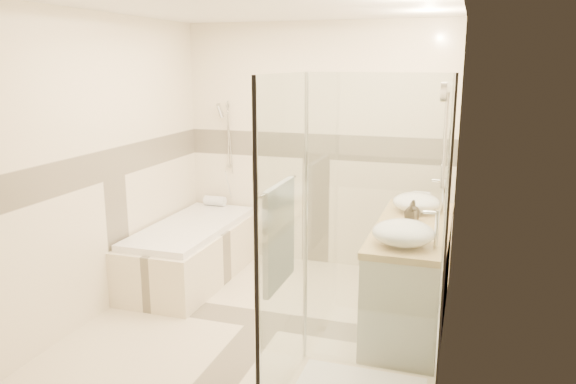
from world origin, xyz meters
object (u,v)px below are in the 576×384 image
(vessel_sink_far, at_px, (403,233))
(amenity_bottle_a, at_px, (411,214))
(shower_enclosure, at_px, (340,330))
(vessel_sink_near, at_px, (416,202))
(vanity, at_px, (411,275))
(amenity_bottle_b, at_px, (413,210))
(bathtub, at_px, (192,249))

(vessel_sink_far, xyz_separation_m, amenity_bottle_a, (0.00, 0.50, 0.00))
(shower_enclosure, bearing_deg, vessel_sink_near, 80.79)
(vanity, relative_size, shower_enclosure, 0.79)
(amenity_bottle_a, height_order, amenity_bottle_b, amenity_bottle_a)
(vanity, height_order, vessel_sink_far, vessel_sink_far)
(vessel_sink_near, relative_size, vessel_sink_far, 0.93)
(vanity, relative_size, amenity_bottle_b, 9.78)
(vessel_sink_near, bearing_deg, bathtub, -178.34)
(amenity_bottle_b, bearing_deg, vessel_sink_far, -90.00)
(vessel_sink_far, bearing_deg, shower_enclosure, -110.37)
(bathtub, relative_size, vessel_sink_near, 4.23)
(vanity, xyz_separation_m, vessel_sink_near, (-0.02, 0.41, 0.50))
(shower_enclosure, relative_size, amenity_bottle_a, 11.23)
(bathtub, relative_size, vessel_sink_far, 3.92)
(shower_enclosure, bearing_deg, amenity_bottle_a, 77.51)
(bathtub, height_order, shower_enclosure, shower_enclosure)
(vessel_sink_far, bearing_deg, bathtub, 157.42)
(vessel_sink_far, distance_m, amenity_bottle_b, 0.66)
(vanity, bearing_deg, bathtub, 170.75)
(amenity_bottle_a, bearing_deg, vanity, 63.21)
(vessel_sink_far, bearing_deg, amenity_bottle_b, 90.00)
(amenity_bottle_b, bearing_deg, amenity_bottle_a, -90.00)
(vessel_sink_near, height_order, amenity_bottle_a, amenity_bottle_a)
(bathtub, xyz_separation_m, vessel_sink_near, (2.13, 0.06, 0.62))
(vanity, height_order, amenity_bottle_b, amenity_bottle_b)
(bathtub, height_order, vessel_sink_near, vessel_sink_near)
(amenity_bottle_a, xyz_separation_m, amenity_bottle_b, (0.00, 0.16, -0.01))
(bathtub, xyz_separation_m, shower_enclosure, (1.86, -1.62, 0.20))
(shower_enclosure, bearing_deg, amenity_bottle_b, 78.94)
(vessel_sink_far, relative_size, amenity_bottle_b, 2.62)
(shower_enclosure, height_order, amenity_bottle_a, shower_enclosure)
(bathtub, height_order, vessel_sink_far, vessel_sink_far)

